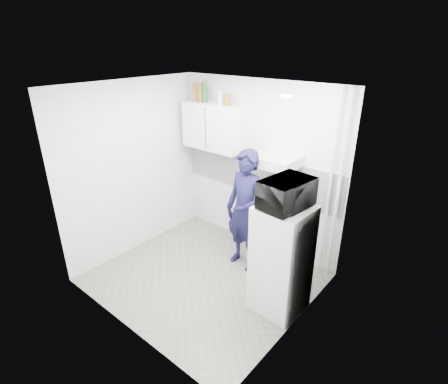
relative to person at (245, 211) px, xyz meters
The scene contains 22 objects.
floor 1.11m from the person, 110.45° to the right, with size 2.80×2.80×0.00m, color slate.
ceiling 1.84m from the person, 110.45° to the right, with size 2.80×2.80×0.00m, color white.
wall_back 0.79m from the person, 110.50° to the left, with size 2.80×2.80×0.00m, color white.
wall_left 1.80m from the person, 159.04° to the right, with size 2.60×2.60×0.00m, color white.
wall_right 1.39m from the person, 28.21° to the right, with size 2.60×2.60×0.00m, color white.
person is the anchor object (origin of this frame).
stove 0.63m from the person, 63.23° to the left, with size 0.51×0.51×0.82m, color beige.
fridge 0.99m from the person, 27.12° to the right, with size 0.57×0.57×1.38m, color white.
stove_top 0.42m from the person, 63.23° to the left, with size 0.49×0.49×0.03m, color black.
saucepan 0.42m from the person, 56.16° to the left, with size 0.18×0.18×0.10m, color silver.
microwave 1.18m from the person, 27.12° to the right, with size 0.40×0.60×0.33m, color black.
bottle_a 2.03m from the person, 161.51° to the left, with size 0.07×0.07×0.28m, color brown.
bottle_b 1.95m from the person, 159.89° to the left, with size 0.07×0.07×0.27m, color brown.
bottle_c 1.91m from the person, 158.51° to the left, with size 0.07×0.07×0.31m, color #144C1E.
canister_a 1.71m from the person, 151.56° to the left, with size 0.09×0.09×0.22m, color #B2B7BC.
canister_b 1.63m from the person, 147.49° to the left, with size 0.09×0.09×0.17m, color brown.
upper_cabinet 1.45m from the person, 155.44° to the left, with size 1.00×0.35×0.70m, color white.
range_hood 0.81m from the person, 59.94° to the left, with size 0.60×0.50×0.14m, color beige.
backsplash 0.73m from the person, 110.96° to the left, with size 2.74×0.03×0.60m, color white.
pipe_a 1.27m from the person, 27.04° to the left, with size 0.05×0.05×2.60m, color beige.
pipe_b 1.17m from the person, 29.90° to the left, with size 0.04×0.04×2.60m, color beige.
ceiling_spot_fixture 1.90m from the person, 29.04° to the right, with size 0.10×0.10×0.02m, color white.
Camera 1 is at (2.80, -2.92, 3.09)m, focal length 28.00 mm.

